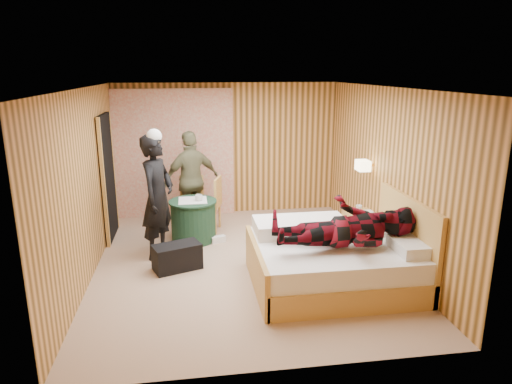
{
  "coord_description": "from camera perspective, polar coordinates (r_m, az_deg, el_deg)",
  "views": [
    {
      "loc": [
        -0.73,
        -6.13,
        2.74
      ],
      "look_at": [
        0.19,
        0.05,
        1.05
      ],
      "focal_mm": 32.0,
      "sensor_mm": 36.0,
      "label": 1
    }
  ],
  "objects": [
    {
      "name": "floor",
      "position": [
        6.76,
        -1.55,
        -8.8
      ],
      "size": [
        4.2,
        5.0,
        0.01
      ],
      "primitive_type": "cube",
      "color": "tan",
      "rests_on": "ground"
    },
    {
      "name": "ceiling",
      "position": [
        6.18,
        -1.72,
        12.9
      ],
      "size": [
        4.2,
        5.0,
        0.01
      ],
      "primitive_type": "cube",
      "color": "white",
      "rests_on": "wall_back"
    },
    {
      "name": "wall_back",
      "position": [
        8.79,
        -3.59,
        5.34
      ],
      "size": [
        4.2,
        0.02,
        2.5
      ],
      "primitive_type": "cube",
      "color": "#E5A157",
      "rests_on": "floor"
    },
    {
      "name": "wall_left",
      "position": [
        6.46,
        -20.46,
        0.82
      ],
      "size": [
        0.02,
        5.0,
        2.5
      ],
      "primitive_type": "cube",
      "color": "#E5A157",
      "rests_on": "floor"
    },
    {
      "name": "wall_right",
      "position": [
        6.92,
        15.93,
        2.1
      ],
      "size": [
        0.02,
        5.0,
        2.5
      ],
      "primitive_type": "cube",
      "color": "#E5A157",
      "rests_on": "floor"
    },
    {
      "name": "curtain",
      "position": [
        8.7,
        -10.13,
        4.7
      ],
      "size": [
        2.2,
        0.08,
        2.4
      ],
      "primitive_type": "cube",
      "color": "beige",
      "rests_on": "floor"
    },
    {
      "name": "doorway",
      "position": [
        7.84,
        -18.02,
        1.74
      ],
      "size": [
        0.06,
        0.9,
        2.05
      ],
      "primitive_type": "cube",
      "color": "black",
      "rests_on": "floor"
    },
    {
      "name": "wall_lamp",
      "position": [
        7.24,
        13.24,
        3.25
      ],
      "size": [
        0.26,
        0.24,
        0.16
      ],
      "color": "gold",
      "rests_on": "wall_right"
    },
    {
      "name": "bed",
      "position": [
        6.11,
        10.01,
        -8.35
      ],
      "size": [
        2.11,
        1.66,
        1.14
      ],
      "color": "#DEAF5B",
      "rests_on": "floor"
    },
    {
      "name": "nightstand",
      "position": [
        7.34,
        12.95,
        -4.7
      ],
      "size": [
        0.44,
        0.6,
        0.58
      ],
      "color": "#DEAF5B",
      "rests_on": "floor"
    },
    {
      "name": "round_table",
      "position": [
        7.55,
        -7.83,
        -3.49
      ],
      "size": [
        0.78,
        0.78,
        0.69
      ],
      "color": "#20452D",
      "rests_on": "floor"
    },
    {
      "name": "chair_far",
      "position": [
        8.09,
        -7.96,
        -0.8
      ],
      "size": [
        0.43,
        0.43,
        0.93
      ],
      "rotation": [
        0.0,
        0.0,
        0.02
      ],
      "color": "#DEAF5B",
      "rests_on": "floor"
    },
    {
      "name": "chair_near",
      "position": [
        7.92,
        -5.53,
        -1.0
      ],
      "size": [
        0.53,
        0.53,
        0.95
      ],
      "rotation": [
        0.0,
        0.0,
        -1.86
      ],
      "color": "#DEAF5B",
      "rests_on": "floor"
    },
    {
      "name": "duffel_bag",
      "position": [
        6.57,
        -9.83,
        -7.99
      ],
      "size": [
        0.73,
        0.55,
        0.37
      ],
      "primitive_type": "cube",
      "rotation": [
        0.0,
        0.0,
        0.35
      ],
      "color": "black",
      "rests_on": "floor"
    },
    {
      "name": "sneaker_left",
      "position": [
        7.5,
        -4.74,
        -5.92
      ],
      "size": [
        0.26,
        0.17,
        0.11
      ],
      "primitive_type": "cube",
      "rotation": [
        0.0,
        0.0,
        0.35
      ],
      "color": "white",
      "rests_on": "floor"
    },
    {
      "name": "sneaker_right",
      "position": [
        7.84,
        -6.3,
        -4.89
      ],
      "size": [
        0.33,
        0.2,
        0.14
      ],
      "primitive_type": "cube",
      "rotation": [
        0.0,
        0.0,
        0.26
      ],
      "color": "white",
      "rests_on": "floor"
    },
    {
      "name": "woman_standing",
      "position": [
        6.84,
        -12.2,
        -0.63
      ],
      "size": [
        0.67,
        0.79,
        1.84
      ],
      "primitive_type": "imported",
      "rotation": [
        0.0,
        0.0,
        1.16
      ],
      "color": "black",
      "rests_on": "floor"
    },
    {
      "name": "man_at_table",
      "position": [
        8.04,
        -8.03,
        1.46
      ],
      "size": [
        1.09,
        0.77,
        1.72
      ],
      "primitive_type": "imported",
      "rotation": [
        0.0,
        0.0,
        3.53
      ],
      "color": "#6A6846",
      "rests_on": "floor"
    },
    {
      "name": "man_on_bed",
      "position": [
        5.68,
        11.32,
        -3.0
      ],
      "size": [
        0.86,
        0.67,
        1.77
      ],
      "primitive_type": "imported",
      "rotation": [
        0.0,
        1.57,
        0.0
      ],
      "color": "#600914",
      "rests_on": "bed"
    },
    {
      "name": "book_lower",
      "position": [
        7.2,
        13.22,
        -2.66
      ],
      "size": [
        0.22,
        0.26,
        0.02
      ],
      "primitive_type": "imported",
      "rotation": [
        0.0,
        0.0,
        0.25
      ],
      "color": "white",
      "rests_on": "nightstand"
    },
    {
      "name": "book_upper",
      "position": [
        7.2,
        13.23,
        -2.51
      ],
      "size": [
        0.17,
        0.23,
        0.02
      ],
      "primitive_type": "imported",
      "rotation": [
        0.0,
        0.0,
        -0.03
      ],
      "color": "white",
      "rests_on": "nightstand"
    },
    {
      "name": "cup_nightstand",
      "position": [
        7.35,
        12.73,
        -1.97
      ],
      "size": [
        0.12,
        0.12,
        0.09
      ],
      "primitive_type": "imported",
      "rotation": [
        0.0,
        0.0,
        0.17
      ],
      "color": "white",
      "rests_on": "nightstand"
    },
    {
      "name": "cup_table",
      "position": [
        7.39,
        -7.15,
        -0.72
      ],
      "size": [
        0.16,
        0.16,
        0.1
      ],
      "primitive_type": "imported",
      "rotation": [
        0.0,
        0.0,
        -0.41
      ],
      "color": "white",
      "rests_on": "round_table"
    }
  ]
}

